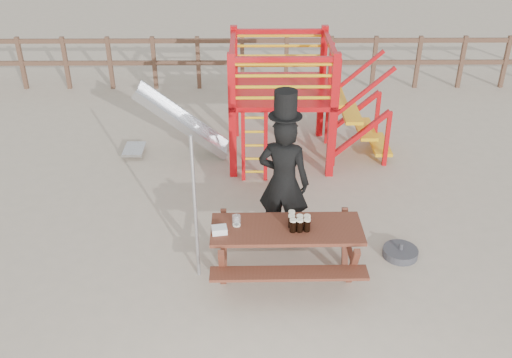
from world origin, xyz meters
The scene contains 10 objects.
ground centered at (0.00, 0.00, 0.00)m, with size 60.00×60.00×0.00m, color #B8A68F.
back_fence centered at (0.00, 7.00, 0.74)m, with size 15.09×0.09×1.20m.
playground_fort centered at (0.12, 3.58, 1.07)m, with size 4.71×1.84×2.10m.
picnic_table centered at (0.13, 0.18, 0.45)m, with size 1.86×1.29×0.72m.
man_with_hat centered at (0.12, 0.91, 0.99)m, with size 0.78×0.62×2.21m.
metal_pole centered at (-0.97, 0.19, 0.98)m, with size 0.04×0.04×1.96m, color #B2B2B7.
parasol_base centered at (1.68, 0.55, 0.06)m, with size 0.47×0.47×0.20m.
paper_bag centered at (-0.69, 0.08, 0.76)m, with size 0.18×0.14×0.08m, color white.
stout_pints centered at (0.27, 0.17, 0.80)m, with size 0.27×0.27×0.17m.
empty_glasses centered at (-0.48, 0.23, 0.79)m, with size 0.10×0.08×0.15m.
Camera 1 is at (-0.29, -5.57, 4.64)m, focal length 40.00 mm.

